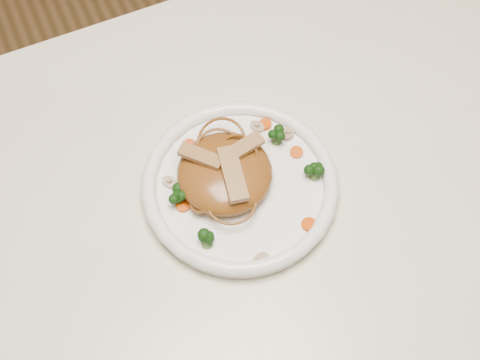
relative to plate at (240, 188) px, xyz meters
name	(u,v)px	position (x,y,z in m)	size (l,w,h in m)	color
table	(246,251)	(-0.01, -0.05, -0.11)	(1.20, 0.80, 0.75)	#EDE2C9
plate	(240,188)	(0.00, 0.00, 0.00)	(0.26, 0.26, 0.02)	white
noodle_mound	(225,173)	(-0.02, 0.01, 0.03)	(0.13, 0.13, 0.04)	brown
chicken_a	(242,148)	(0.01, 0.03, 0.05)	(0.06, 0.02, 0.01)	#A7874F
chicken_b	(201,156)	(-0.04, 0.04, 0.05)	(0.06, 0.02, 0.01)	#A7874F
chicken_c	(233,174)	(-0.01, 0.00, 0.05)	(0.08, 0.02, 0.01)	#A7874F
broccoli_0	(277,135)	(0.07, 0.04, 0.02)	(0.03, 0.03, 0.03)	#0F370B
broccoli_1	(177,195)	(-0.08, 0.01, 0.02)	(0.02, 0.02, 0.03)	#0F370B
broccoli_2	(207,240)	(-0.07, -0.06, 0.02)	(0.02, 0.02, 0.03)	#0F370B
broccoli_3	(315,171)	(0.10, -0.03, 0.02)	(0.03, 0.03, 0.03)	#0F370B
carrot_0	(265,124)	(0.07, 0.07, 0.01)	(0.02, 0.02, 0.01)	#C83B07
carrot_1	(183,205)	(-0.08, 0.00, 0.01)	(0.02, 0.02, 0.01)	#C83B07
carrot_2	(296,152)	(0.09, 0.01, 0.01)	(0.02, 0.02, 0.01)	#C83B07
carrot_3	(190,145)	(-0.04, 0.08, 0.01)	(0.02, 0.02, 0.01)	#C83B07
carrot_4	(309,224)	(0.06, -0.09, 0.01)	(0.02, 0.02, 0.01)	#C83B07
mushroom_0	(261,260)	(-0.02, -0.11, 0.01)	(0.02, 0.02, 0.01)	tan
mushroom_1	(288,133)	(0.09, 0.05, 0.01)	(0.02, 0.02, 0.01)	tan
mushroom_2	(170,182)	(-0.08, 0.04, 0.01)	(0.02, 0.02, 0.01)	tan
mushroom_3	(257,127)	(0.06, 0.07, 0.01)	(0.02, 0.02, 0.01)	tan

